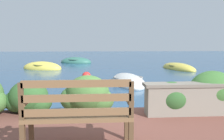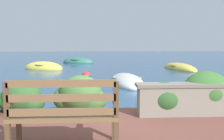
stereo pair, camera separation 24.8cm
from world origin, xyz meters
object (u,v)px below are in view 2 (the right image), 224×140
at_px(park_bench, 64,112).
at_px(rowboat_nearest, 127,82).
at_px(rowboat_far, 44,68).
at_px(mooring_buoy, 86,76).
at_px(rowboat_outer, 78,62).
at_px(rowboat_mid, 180,68).

relative_size(park_bench, rowboat_nearest, 0.43).
distance_m(rowboat_far, mooring_buoy, 4.62).
xyz_separation_m(rowboat_outer, mooring_buoy, (1.03, -8.28, -0.00)).
bearing_deg(mooring_buoy, rowboat_nearest, -44.45).
relative_size(rowboat_outer, mooring_buoy, 6.29).
relative_size(rowboat_far, rowboat_outer, 0.97).
xyz_separation_m(rowboat_nearest, mooring_buoy, (-1.67, 1.64, 0.02)).
distance_m(park_bench, rowboat_far, 12.22).
bearing_deg(rowboat_outer, rowboat_mid, -17.02).
xyz_separation_m(rowboat_mid, rowboat_outer, (-6.43, 5.04, 0.01)).
bearing_deg(rowboat_nearest, rowboat_far, -145.15).
bearing_deg(park_bench, rowboat_far, 97.81).
xyz_separation_m(park_bench, rowboat_mid, (5.29, 11.37, -0.65)).
xyz_separation_m(rowboat_far, rowboat_outer, (1.69, 4.53, 0.00)).
bearing_deg(rowboat_outer, rowboat_far, -89.32).
distance_m(rowboat_mid, rowboat_far, 8.13).
bearing_deg(park_bench, mooring_buoy, 85.20).
height_order(park_bench, rowboat_far, park_bench).
bearing_deg(mooring_buoy, park_bench, -89.24).
height_order(rowboat_outer, mooring_buoy, rowboat_outer).
bearing_deg(rowboat_far, park_bench, -54.53).
bearing_deg(rowboat_mid, park_bench, 144.13).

